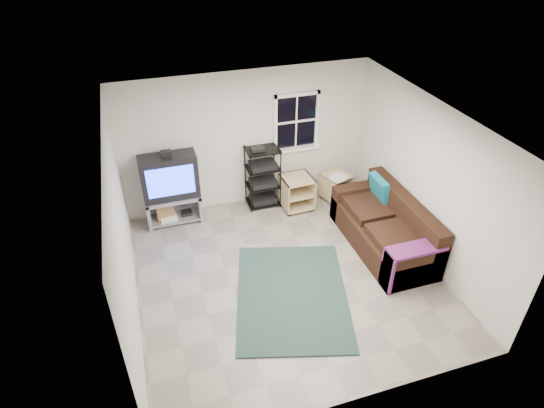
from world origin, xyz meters
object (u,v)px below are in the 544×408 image
object	(u,v)px
tv_unit	(170,184)
sofa	(386,229)
side_table_right	(335,184)
side_table_left	(296,191)
av_rack	(263,180)

from	to	relation	value
tv_unit	sofa	xyz separation A→B (m)	(3.32, -1.84, -0.44)
tv_unit	sofa	bearing A→B (deg)	-29.01
tv_unit	side_table_right	bearing A→B (deg)	-3.69
side_table_left	av_rack	bearing A→B (deg)	155.42
tv_unit	av_rack	distance (m)	1.73
tv_unit	sofa	distance (m)	3.82
side_table_left	side_table_right	distance (m)	0.83
tv_unit	av_rack	world-z (taller)	tv_unit
tv_unit	av_rack	bearing A→B (deg)	0.79
side_table_left	sofa	world-z (taller)	sofa
av_rack	side_table_left	size ratio (longest dim) A/B	1.87
side_table_right	av_rack	bearing A→B (deg)	170.93
av_rack	sofa	distance (m)	2.47
tv_unit	sofa	world-z (taller)	tv_unit
tv_unit	side_table_left	xyz separation A→B (m)	(2.29, -0.24, -0.44)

